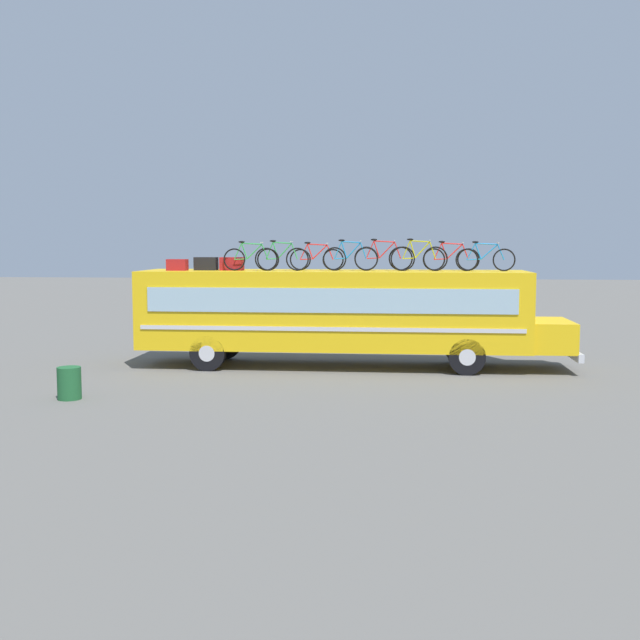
{
  "coord_description": "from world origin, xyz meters",
  "views": [
    {
      "loc": [
        1.93,
        -23.28,
        3.76
      ],
      "look_at": [
        -0.39,
        0.0,
        1.43
      ],
      "focal_mm": 43.1,
      "sensor_mm": 36.0,
      "label": 1
    }
  ],
  "objects": [
    {
      "name": "rooftop_bicycle_6",
      "position": [
        2.6,
        -0.01,
        3.35
      ],
      "size": [
        1.71,
        0.44,
        0.98
      ],
      "color": "black",
      "rests_on": "bus"
    },
    {
      "name": "rooftop_bicycle_7",
      "position": [
        3.58,
        0.38,
        3.32
      ],
      "size": [
        1.72,
        0.44,
        0.91
      ],
      "color": "black",
      "rests_on": "bus"
    },
    {
      "name": "luggage_bag_2",
      "position": [
        -3.94,
        0.06,
        3.14
      ],
      "size": [
        0.69,
        0.39,
        0.4
      ],
      "primitive_type": "cube",
      "color": "black",
      "rests_on": "bus"
    },
    {
      "name": "rooftop_bicycle_8",
      "position": [
        4.57,
        0.07,
        3.32
      ],
      "size": [
        1.77,
        0.44,
        0.9
      ],
      "color": "black",
      "rests_on": "bus"
    },
    {
      "name": "trash_bin",
      "position": [
        -5.94,
        -5.63,
        0.39
      ],
      "size": [
        0.57,
        0.57,
        0.79
      ],
      "primitive_type": "cylinder",
      "color": "#1E592D",
      "rests_on": "ground"
    },
    {
      "name": "rooftop_bicycle_2",
      "position": [
        -1.53,
        -0.22,
        3.33
      ],
      "size": [
        1.66,
        0.44,
        0.93
      ],
      "color": "black",
      "rests_on": "bus"
    },
    {
      "name": "rooftop_bicycle_1",
      "position": [
        -2.47,
        -0.24,
        3.32
      ],
      "size": [
        1.72,
        0.44,
        0.9
      ],
      "color": "black",
      "rests_on": "bus"
    },
    {
      "name": "ground_plane",
      "position": [
        0.0,
        0.0,
        0.0
      ],
      "size": [
        120.0,
        120.0,
        0.0
      ],
      "primitive_type": "plane",
      "color": "#605E59"
    },
    {
      "name": "rooftop_bicycle_3",
      "position": [
        -0.53,
        0.36,
        3.31
      ],
      "size": [
        1.68,
        0.44,
        0.88
      ],
      "color": "black",
      "rests_on": "bus"
    },
    {
      "name": "rooftop_bicycle_5",
      "position": [
        1.53,
        0.25,
        3.35
      ],
      "size": [
        1.78,
        0.44,
        0.97
      ],
      "color": "black",
      "rests_on": "bus"
    },
    {
      "name": "bus",
      "position": [
        0.24,
        -0.0,
        1.72
      ],
      "size": [
        13.09,
        2.66,
        2.94
      ],
      "color": "yellow",
      "rests_on": "ground"
    },
    {
      "name": "rooftop_bicycle_4",
      "position": [
        0.54,
        0.02,
        3.34
      ],
      "size": [
        1.68,
        0.44,
        0.95
      ],
      "color": "black",
      "rests_on": "bus"
    },
    {
      "name": "luggage_bag_3",
      "position": [
        -3.13,
        0.06,
        3.14
      ],
      "size": [
        0.7,
        0.42,
        0.4
      ],
      "primitive_type": "cube",
      "color": "maroon",
      "rests_on": "bus"
    },
    {
      "name": "luggage_bag_1",
      "position": [
        -4.74,
        -0.34,
        3.12
      ],
      "size": [
        0.61,
        0.37,
        0.35
      ],
      "primitive_type": "cube",
      "color": "maroon",
      "rests_on": "bus"
    }
  ]
}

